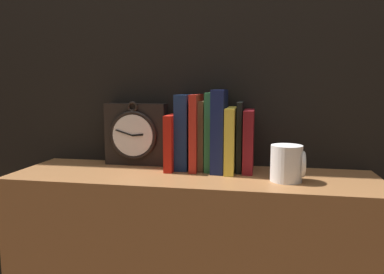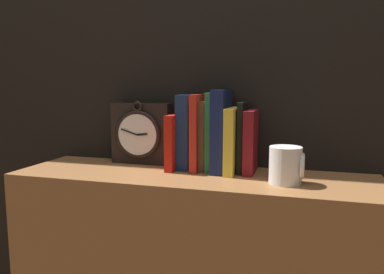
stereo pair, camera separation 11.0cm
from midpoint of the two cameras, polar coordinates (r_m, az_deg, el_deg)
clock at (r=1.28m, az=-10.99°, el=0.43°), size 0.21×0.07×0.21m
book_slot0_red at (r=1.20m, az=-5.54°, el=-0.73°), size 0.03×0.15×0.17m
book_slot1_navy at (r=1.20m, az=-3.83°, el=0.80°), size 0.04×0.12×0.24m
book_slot2_red at (r=1.18m, az=-2.20°, el=0.73°), size 0.02×0.14×0.24m
book_slot3_brown at (r=1.19m, az=-0.97°, el=0.28°), size 0.02×0.12×0.22m
book_slot4_green at (r=1.18m, az=0.07°, el=0.85°), size 0.02×0.13×0.24m
book_slot5_navy at (r=1.16m, az=1.50°, el=0.98°), size 0.04×0.15×0.25m
book_slot6_yellow at (r=1.16m, az=3.26°, el=-0.42°), size 0.03×0.16×0.20m
book_slot7_black at (r=1.17m, az=4.68°, el=0.08°), size 0.02×0.12×0.22m
book_slot8_maroon at (r=1.16m, az=5.96°, el=-0.58°), size 0.03×0.14×0.19m
mug at (r=1.06m, az=11.51°, el=-3.98°), size 0.09×0.09×0.10m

